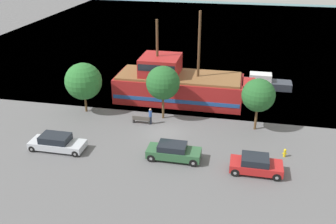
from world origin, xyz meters
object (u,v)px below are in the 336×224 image
Objects in this scene: parked_car_curb_front at (256,165)px; parked_car_curb_mid at (173,152)px; pirate_ship at (178,85)px; pedestrian_walking_near at (150,116)px; parked_car_curb_rear at (57,143)px; moored_boat_dockside at (263,83)px; fire_hydrant at (285,153)px; bench_promenade_east at (141,120)px.

parked_car_curb_mid is (-6.93, 0.64, 0.01)m from parked_car_curb_front.
pedestrian_walking_near is at bearing -103.36° from pirate_ship.
parked_car_curb_rear is 2.87× the size of pedestrian_walking_near.
parked_car_curb_rear is (-18.55, -19.57, 0.02)m from moored_boat_dockside.
bench_promenade_east is (-14.01, 3.69, 0.03)m from fire_hydrant.
moored_boat_dockside is at bearing 95.19° from fire_hydrant.
bench_promenade_east is 1.05× the size of pedestrian_walking_near.
parked_car_curb_front is 0.91× the size of parked_car_curb_mid.
parked_car_curb_front is at bearing -30.24° from bench_promenade_east.
parked_car_curb_front is 6.96m from parked_car_curb_mid.
moored_boat_dockside reaches higher than pedestrian_walking_near.
bench_promenade_east is (-12.49, -12.98, -0.25)m from moored_boat_dockside.
pedestrian_walking_near is at bearing 163.88° from fire_hydrant.
pedestrian_walking_near is at bearing 4.93° from bench_promenade_east.
moored_boat_dockside reaches higher than parked_car_curb_front.
fire_hydrant is at bearing 49.83° from parked_car_curb_front.
fire_hydrant is 13.60m from pedestrian_walking_near.
moored_boat_dockside is at bearing 67.32° from parked_car_curb_mid.
parked_car_curb_rear is at bearing 179.67° from parked_car_curb_front.
parked_car_curb_front is at bearing -32.77° from pedestrian_walking_near.
bench_promenade_east is 1.05m from pedestrian_walking_near.
pirate_ship reaches higher than parked_car_curb_rear.
parked_car_curb_front is 13.29m from bench_promenade_east.
pirate_ship reaches higher than pedestrian_walking_near.
parked_car_curb_mid is 7.11m from pedestrian_walking_near.
pedestrian_walking_near is (0.95, 0.08, 0.44)m from bench_promenade_east.
pirate_ship reaches higher than parked_car_curb_front.
parked_car_curb_front is 0.84× the size of parked_car_curb_rear.
parked_car_curb_front reaches higher than fire_hydrant.
fire_hydrant is 0.44× the size of pedestrian_walking_near.
pirate_ship is 20.73× the size of fire_hydrant.
pirate_ship is at bearing 137.44° from fire_hydrant.
pirate_ship is at bearing 69.48° from bench_promenade_east.
bench_promenade_east is (-4.54, 6.05, -0.31)m from parked_car_curb_mid.
parked_car_curb_mid reaches higher than fire_hydrant.
fire_hydrant is (9.46, 2.36, -0.34)m from parked_car_curb_mid.
pirate_ship is 11.76m from moored_boat_dockside.
bench_promenade_east is at bearing -110.52° from pirate_ship.
pirate_ship is 8.65× the size of bench_promenade_east.
parked_car_curb_rear is 20.27m from fire_hydrant.
parked_car_curb_rear is (-17.53, 0.10, -0.03)m from parked_car_curb_front.
bench_promenade_east is (6.05, 6.59, -0.27)m from parked_car_curb_rear.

